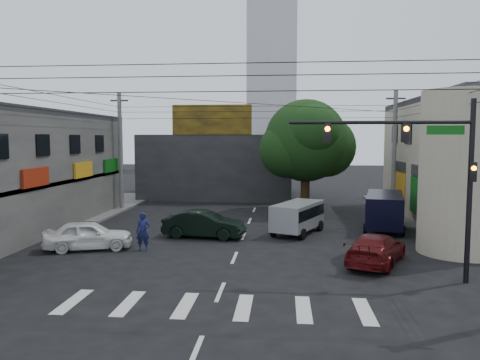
# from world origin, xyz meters

# --- Properties ---
(ground) EXTENTS (160.00, 160.00, 0.00)m
(ground) POSITION_xyz_m (0.00, 0.00, 0.00)
(ground) COLOR black
(ground) RESTS_ON ground
(sidewalk_far_left) EXTENTS (16.00, 16.00, 0.15)m
(sidewalk_far_left) POSITION_xyz_m (-18.00, 18.00, 0.07)
(sidewalk_far_left) COLOR #514F4C
(sidewalk_far_left) RESTS_ON ground
(corner_column) EXTENTS (4.00, 4.00, 8.00)m
(corner_column) POSITION_xyz_m (11.00, 4.00, 4.00)
(corner_column) COLOR gray
(corner_column) RESTS_ON ground
(building_far) EXTENTS (14.00, 10.00, 6.00)m
(building_far) POSITION_xyz_m (-4.00, 26.00, 3.00)
(building_far) COLOR #232326
(building_far) RESTS_ON ground
(billboard) EXTENTS (7.00, 0.30, 2.60)m
(billboard) POSITION_xyz_m (-4.00, 21.10, 7.30)
(billboard) COLOR olive
(billboard) RESTS_ON building_far
(tower_distant) EXTENTS (9.00, 9.00, 44.00)m
(tower_distant) POSITION_xyz_m (0.00, 70.00, 22.00)
(tower_distant) COLOR silver
(tower_distant) RESTS_ON ground
(street_tree) EXTENTS (6.40, 6.40, 8.70)m
(street_tree) POSITION_xyz_m (4.00, 17.00, 5.47)
(street_tree) COLOR black
(street_tree) RESTS_ON ground
(traffic_gantry) EXTENTS (7.10, 0.35, 7.20)m
(traffic_gantry) POSITION_xyz_m (7.82, -1.00, 4.83)
(traffic_gantry) COLOR black
(traffic_gantry) RESTS_ON ground
(utility_pole_far_left) EXTENTS (0.32, 0.32, 9.20)m
(utility_pole_far_left) POSITION_xyz_m (-10.50, 16.00, 4.60)
(utility_pole_far_left) COLOR #59595B
(utility_pole_far_left) RESTS_ON ground
(utility_pole_far_right) EXTENTS (0.32, 0.32, 9.20)m
(utility_pole_far_right) POSITION_xyz_m (10.50, 16.00, 4.60)
(utility_pole_far_right) COLOR #59595B
(utility_pole_far_right) RESTS_ON ground
(dark_sedan) EXTENTS (2.71, 5.04, 1.53)m
(dark_sedan) POSITION_xyz_m (-2.22, 6.39, 0.77)
(dark_sedan) COLOR black
(dark_sedan) RESTS_ON ground
(white_compact) EXTENTS (4.25, 5.37, 1.49)m
(white_compact) POSITION_xyz_m (-7.62, 2.97, 0.74)
(white_compact) COLOR white
(white_compact) RESTS_ON ground
(maroon_sedan) EXTENTS (5.48, 6.21, 1.38)m
(maroon_sedan) POSITION_xyz_m (6.51, 1.54, 0.69)
(maroon_sedan) COLOR #4E0B0C
(maroon_sedan) RESTS_ON ground
(silver_minivan) EXTENTS (5.62, 4.95, 1.85)m
(silver_minivan) POSITION_xyz_m (3.16, 7.98, 0.93)
(silver_minivan) COLOR #9A9CA1
(silver_minivan) RESTS_ON ground
(navy_van) EXTENTS (6.39, 4.33, 2.22)m
(navy_van) POSITION_xyz_m (8.59, 9.83, 1.11)
(navy_van) COLOR black
(navy_van) RESTS_ON ground
(traffic_officer) EXTENTS (0.77, 0.55, 1.95)m
(traffic_officer) POSITION_xyz_m (-4.76, 3.00, 0.97)
(traffic_officer) COLOR #141948
(traffic_officer) RESTS_ON ground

